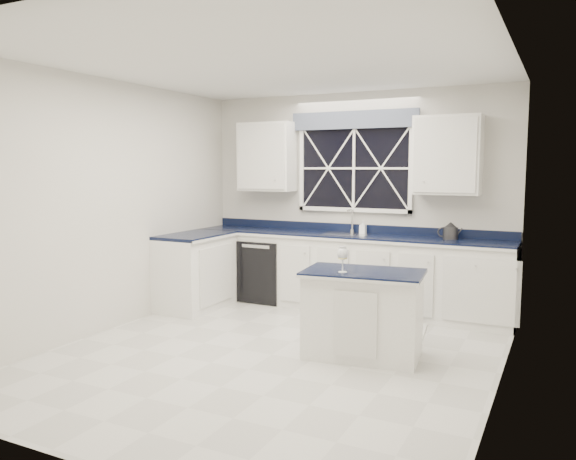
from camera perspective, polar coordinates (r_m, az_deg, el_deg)
The scene contains 13 objects.
ground at distance 5.43m, azimuth -1.62°, elevation -12.54°, with size 4.50×4.50×0.00m, color silver.
back_wall at distance 7.21m, azimuth 6.80°, elevation 3.06°, with size 4.00×0.10×2.70m, color silver.
base_cabinets at distance 7.01m, azimuth 2.86°, elevation -4.40°, with size 3.99×1.60×0.90m.
countertop at distance 6.97m, azimuth 5.92°, elevation -0.59°, with size 3.98×0.64×0.04m, color black.
dishwasher at distance 7.50m, azimuth -2.04°, elevation -4.01°, with size 0.60×0.58×0.82m, color black.
window at distance 7.16m, azimuth 6.72°, elevation 6.89°, with size 1.65×0.09×1.26m.
upper_cabinets at distance 7.04m, azimuth 6.39°, elevation 7.47°, with size 3.10×0.34×0.90m.
faucet at distance 7.13m, azimuth 6.49°, elevation 1.01°, with size 0.05×0.20×0.30m.
island at distance 5.33m, azimuth 7.62°, elevation -8.40°, with size 1.15×0.78×0.81m.
rug at distance 6.42m, azimuth 8.53°, elevation -9.53°, with size 1.26×0.87×0.02m.
kettle at distance 6.70m, azimuth 16.16°, elevation -0.13°, with size 0.28×0.21×0.20m.
wine_glass at distance 5.11m, azimuth 5.58°, elevation -2.50°, with size 0.10×0.10×0.24m.
soap_bottle at distance 7.07m, azimuth 7.62°, elevation 0.31°, with size 0.07×0.08×0.16m, color silver.
Camera 1 is at (2.42, -4.53, 1.76)m, focal length 35.00 mm.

